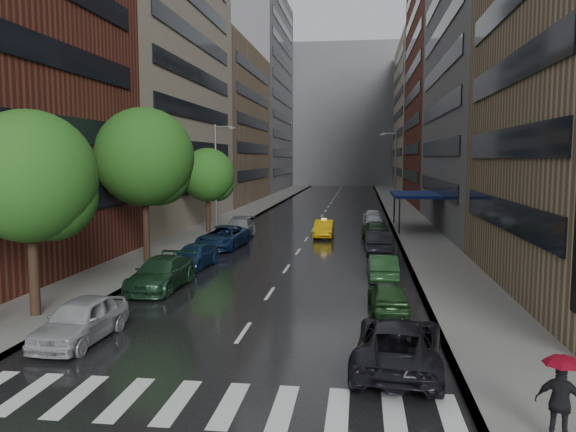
# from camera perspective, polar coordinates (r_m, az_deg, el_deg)

# --- Properties ---
(ground) EXTENTS (220.00, 220.00, 0.00)m
(ground) POSITION_cam_1_polar(r_m,az_deg,el_deg) (17.39, -7.38, -15.65)
(ground) COLOR gray
(ground) RESTS_ON ground
(road) EXTENTS (14.00, 140.00, 0.01)m
(road) POSITION_cam_1_polar(r_m,az_deg,el_deg) (66.07, 3.72, 0.37)
(road) COLOR black
(road) RESTS_ON ground
(sidewalk_left) EXTENTS (4.00, 140.00, 0.15)m
(sidewalk_left) POSITION_cam_1_polar(r_m,az_deg,el_deg) (67.23, -3.95, 0.52)
(sidewalk_left) COLOR gray
(sidewalk_left) RESTS_ON ground
(sidewalk_right) EXTENTS (4.00, 140.00, 0.15)m
(sidewalk_right) POSITION_cam_1_polar(r_m,az_deg,el_deg) (66.10, 11.53, 0.33)
(sidewalk_right) COLOR gray
(sidewalk_right) RESTS_ON ground
(crosswalk) EXTENTS (13.15, 2.80, 0.01)m
(crosswalk) POSITION_cam_1_polar(r_m,az_deg,el_deg) (15.56, -8.61, -18.30)
(crosswalk) COLOR silver
(crosswalk) RESTS_ON ground
(buildings_left) EXTENTS (8.00, 108.00, 38.00)m
(buildings_left) POSITION_cam_1_polar(r_m,az_deg,el_deg) (77.45, -7.19, 13.00)
(buildings_left) COLOR maroon
(buildings_left) RESTS_ON ground
(buildings_right) EXTENTS (8.05, 109.10, 36.00)m
(buildings_right) POSITION_cam_1_polar(r_m,az_deg,el_deg) (73.64, 16.17, 12.44)
(buildings_right) COLOR #937A5B
(buildings_right) RESTS_ON ground
(building_far) EXTENTS (40.00, 14.00, 32.00)m
(building_far) POSITION_cam_1_polar(r_m,az_deg,el_deg) (134.04, 5.68, 10.01)
(building_far) COLOR slate
(building_far) RESTS_ON ground
(tree_near) EXTENTS (5.18, 5.18, 8.26)m
(tree_near) POSITION_cam_1_polar(r_m,az_deg,el_deg) (24.07, -24.79, 3.64)
(tree_near) COLOR #382619
(tree_near) RESTS_ON ground
(tree_mid) EXTENTS (5.88, 5.88, 9.37)m
(tree_mid) POSITION_cam_1_polar(r_m,az_deg,el_deg) (34.60, -14.38, 5.80)
(tree_mid) COLOR #382619
(tree_mid) RESTS_ON ground
(tree_far) EXTENTS (4.53, 4.53, 7.22)m
(tree_far) POSITION_cam_1_polar(r_m,az_deg,el_deg) (47.77, -8.16, 4.13)
(tree_far) COLOR #382619
(tree_far) RESTS_ON ground
(taxi) EXTENTS (1.49, 4.23, 1.39)m
(taxi) POSITION_cam_1_polar(r_m,az_deg,el_deg) (45.39, 3.67, -1.29)
(taxi) COLOR #ECAE0C
(taxi) RESTS_ON ground
(parked_cars_left) EXTENTS (3.09, 30.61, 1.59)m
(parked_cars_left) POSITION_cam_1_polar(r_m,az_deg,el_deg) (34.71, -8.77, -3.46)
(parked_cars_left) COLOR #A9A8AE
(parked_cars_left) RESTS_ON ground
(parked_cars_right) EXTENTS (3.07, 43.80, 1.54)m
(parked_cars_right) POSITION_cam_1_polar(r_m,az_deg,el_deg) (36.08, 9.23, -3.17)
(parked_cars_right) COLOR black
(parked_cars_right) RESTS_ON ground
(ped_red_umbrella) EXTENTS (1.14, 0.82, 2.01)m
(ped_red_umbrella) POSITION_cam_1_polar(r_m,az_deg,el_deg) (14.12, 26.03, -15.68)
(ped_red_umbrella) COLOR black
(ped_red_umbrella) RESTS_ON sidewalk_right
(street_lamp_left) EXTENTS (1.74, 0.22, 9.00)m
(street_lamp_left) POSITION_cam_1_polar(r_m,az_deg,el_deg) (47.18, -7.25, 4.06)
(street_lamp_left) COLOR gray
(street_lamp_left) RESTS_ON sidewalk_left
(street_lamp_right) EXTENTS (1.74, 0.22, 9.00)m
(street_lamp_right) POSITION_cam_1_polar(r_m,az_deg,el_deg) (60.74, 10.76, 4.41)
(street_lamp_right) COLOR gray
(street_lamp_right) RESTS_ON sidewalk_right
(awning) EXTENTS (4.00, 8.00, 3.12)m
(awning) POSITION_cam_1_polar(r_m,az_deg,el_deg) (50.95, 12.78, 2.12)
(awning) COLOR navy
(awning) RESTS_ON sidewalk_right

